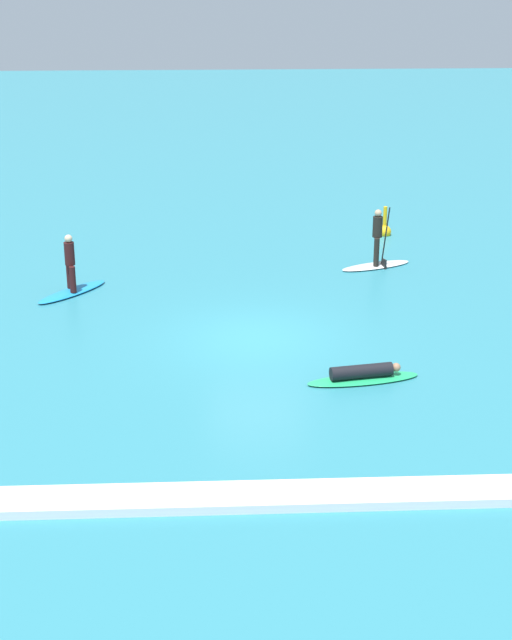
# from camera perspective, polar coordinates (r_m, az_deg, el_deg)

# --- Properties ---
(ground_plane) EXTENTS (120.00, 120.00, 0.00)m
(ground_plane) POSITION_cam_1_polar(r_m,az_deg,el_deg) (25.41, 0.00, -1.05)
(ground_plane) COLOR teal
(ground_plane) RESTS_ON ground
(surfer_on_green_board) EXTENTS (2.79, 1.12, 0.41)m
(surfer_on_green_board) POSITION_cam_1_polar(r_m,az_deg,el_deg) (23.01, 6.29, -3.21)
(surfer_on_green_board) COLOR #23B266
(surfer_on_green_board) RESTS_ON ground_plane
(surfer_on_white_board) EXTENTS (2.49, 1.49, 2.05)m
(surfer_on_white_board) POSITION_cam_1_polar(r_m,az_deg,el_deg) (31.18, 7.07, 4.02)
(surfer_on_white_board) COLOR white
(surfer_on_white_board) RESTS_ON ground_plane
(surfer_on_blue_board) EXTENTS (2.13, 2.40, 1.79)m
(surfer_on_blue_board) POSITION_cam_1_polar(r_m,az_deg,el_deg) (29.06, -10.75, 2.33)
(surfer_on_blue_board) COLOR #1E8CD1
(surfer_on_blue_board) RESTS_ON ground_plane
(marker_buoy) EXTENTS (0.49, 0.49, 1.15)m
(marker_buoy) POSITION_cam_1_polar(r_m,az_deg,el_deg) (34.89, 7.52, 5.23)
(marker_buoy) COLOR yellow
(marker_buoy) RESTS_ON ground_plane
(wave_crest) EXTENTS (24.50, 0.90, 0.18)m
(wave_crest) POSITION_cam_1_polar(r_m,az_deg,el_deg) (18.19, 1.20, -10.27)
(wave_crest) COLOR white
(wave_crest) RESTS_ON ground_plane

